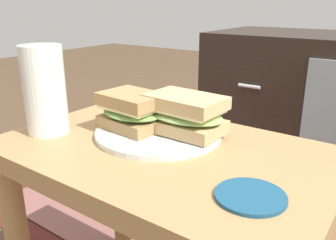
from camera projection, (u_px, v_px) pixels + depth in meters
name	position (u px, v px, depth m)	size (l,w,h in m)	color
side_table	(163.00, 194.00, 0.63)	(0.56, 0.36, 0.46)	#A37A4C
area_rug	(155.00, 199.00, 1.30)	(1.10, 0.85, 0.01)	#4C1E19
plate	(159.00, 132.00, 0.65)	(0.23, 0.23, 0.01)	silver
sandwich_front	(133.00, 111.00, 0.65)	(0.13, 0.10, 0.07)	#9E7A4C
sandwich_back	(185.00, 114.00, 0.62)	(0.15, 0.10, 0.07)	tan
beer_glass	(45.00, 92.00, 0.64)	(0.08, 0.08, 0.16)	silver
coaster	(250.00, 196.00, 0.44)	(0.09, 0.09, 0.01)	navy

